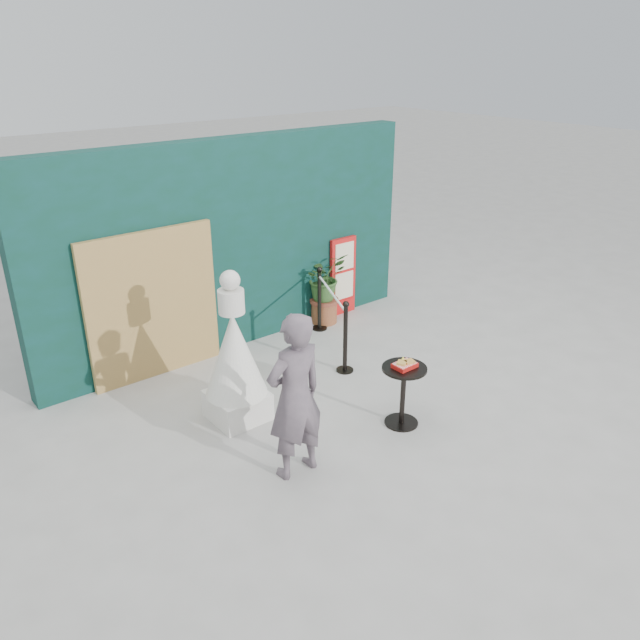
# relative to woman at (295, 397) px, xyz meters

# --- Properties ---
(ground) EXTENTS (60.00, 60.00, 0.00)m
(ground) POSITION_rel_woman_xyz_m (1.25, -0.05, -0.90)
(ground) COLOR #ADAAA5
(ground) RESTS_ON ground
(back_wall) EXTENTS (6.00, 0.30, 3.00)m
(back_wall) POSITION_rel_woman_xyz_m (1.25, 3.10, 0.60)
(back_wall) COLOR #0A3024
(back_wall) RESTS_ON ground
(bamboo_fence) EXTENTS (1.80, 0.08, 2.00)m
(bamboo_fence) POSITION_rel_woman_xyz_m (-0.15, 2.89, 0.10)
(bamboo_fence) COLOR tan
(bamboo_fence) RESTS_ON ground
(woman) EXTENTS (0.66, 0.44, 1.81)m
(woman) POSITION_rel_woman_xyz_m (0.00, 0.00, 0.00)
(woman) COLOR #665861
(woman) RESTS_ON ground
(menu_board) EXTENTS (0.50, 0.07, 1.30)m
(menu_board) POSITION_rel_woman_xyz_m (3.15, 2.90, -0.25)
(menu_board) COLOR red
(menu_board) RESTS_ON ground
(statue) EXTENTS (0.73, 0.73, 1.87)m
(statue) POSITION_rel_woman_xyz_m (0.08, 1.27, -0.14)
(statue) COLOR silver
(statue) RESTS_ON ground
(cafe_table) EXTENTS (0.52, 0.52, 0.75)m
(cafe_table) POSITION_rel_woman_xyz_m (1.51, -0.06, -0.41)
(cafe_table) COLOR black
(cafe_table) RESTS_ON ground
(food_basket) EXTENTS (0.26, 0.19, 0.11)m
(food_basket) POSITION_rel_woman_xyz_m (1.52, -0.06, -0.12)
(food_basket) COLOR #B21713
(food_basket) RESTS_ON cafe_table
(planter) EXTENTS (0.68, 0.59, 1.16)m
(planter) POSITION_rel_woman_xyz_m (2.68, 2.81, -0.23)
(planter) COLOR brown
(planter) RESTS_ON ground
(stanchion_barrier) EXTENTS (0.84, 1.54, 1.03)m
(stanchion_barrier) POSITION_rel_woman_xyz_m (2.15, 2.00, -0.41)
(stanchion_barrier) COLOR black
(stanchion_barrier) RESTS_ON ground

